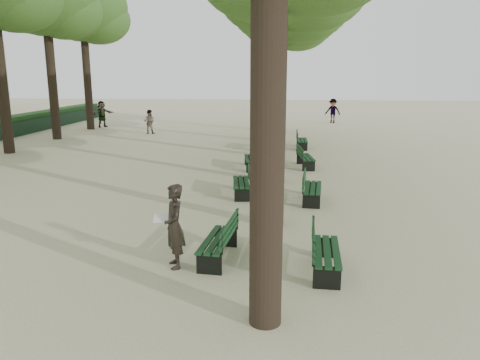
{
  "coord_description": "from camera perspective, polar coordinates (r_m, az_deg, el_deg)",
  "views": [
    {
      "loc": [
        1.77,
        -8.89,
        3.97
      ],
      "look_at": [
        0.6,
        3.0,
        1.2
      ],
      "focal_mm": 35.0,
      "sensor_mm": 36.0,
      "label": 1
    }
  ],
  "objects": [
    {
      "name": "pedestrian_b",
      "position": [
        38.18,
        11.24,
        8.27
      ],
      "size": [
        1.28,
        0.77,
        1.9
      ],
      "primitive_type": "imported",
      "rotation": [
        0.0,
        0.0,
        5.94
      ],
      "color": "#262628",
      "rests_on": "ground"
    },
    {
      "name": "pedestrian_a",
      "position": [
        31.37,
        -11.0,
        6.99
      ],
      "size": [
        0.78,
        0.37,
        1.57
      ],
      "primitive_type": "imported",
      "rotation": [
        0.0,
        0.0,
        3.07
      ],
      "color": "#262628",
      "rests_on": "ground"
    },
    {
      "name": "bench_left_0",
      "position": [
        10.2,
        -2.71,
        -8.22
      ],
      "size": [
        0.73,
        1.84,
        0.92
      ],
      "color": "black",
      "rests_on": "ground"
    },
    {
      "name": "bench_right_3",
      "position": [
        25.05,
        7.56,
        4.46
      ],
      "size": [
        0.58,
        1.8,
        0.92
      ],
      "color": "black",
      "rests_on": "ground"
    },
    {
      "name": "bench_left_1",
      "position": [
        15.34,
        0.21,
        -0.89
      ],
      "size": [
        0.8,
        1.86,
        0.92
      ],
      "color": "black",
      "rests_on": "ground"
    },
    {
      "name": "bench_left_2",
      "position": [
        19.57,
        1.41,
        2.16
      ],
      "size": [
        0.8,
        1.86,
        0.92
      ],
      "color": "black",
      "rests_on": "ground"
    },
    {
      "name": "tree_central_4",
      "position": [
        27.14,
        5.35,
        20.8
      ],
      "size": [
        6.0,
        6.0,
        9.95
      ],
      "color": "#33261C",
      "rests_on": "ground"
    },
    {
      "name": "bench_right_1",
      "position": [
        14.78,
        8.8,
        -1.59
      ],
      "size": [
        0.71,
        1.84,
        0.92
      ],
      "color": "black",
      "rests_on": "ground"
    },
    {
      "name": "bench_right_0",
      "position": [
        9.74,
        10.42,
        -9.49
      ],
      "size": [
        0.65,
        1.82,
        0.92
      ],
      "color": "black",
      "rests_on": "ground"
    },
    {
      "name": "bench_left_3",
      "position": [
        24.76,
        2.32,
        4.46
      ],
      "size": [
        0.66,
        1.83,
        0.92
      ],
      "color": "black",
      "rests_on": "ground"
    },
    {
      "name": "ground",
      "position": [
        9.89,
        -5.26,
        -10.66
      ],
      "size": [
        120.0,
        120.0,
        0.0
      ],
      "primitive_type": "plane",
      "color": "beige",
      "rests_on": "ground"
    },
    {
      "name": "tree_central_5",
      "position": [
        32.1,
        5.42,
        19.59
      ],
      "size": [
        6.0,
        6.0,
        9.95
      ],
      "color": "#33261C",
      "rests_on": "ground"
    },
    {
      "name": "pedestrian_e",
      "position": [
        35.98,
        -16.47,
        7.72
      ],
      "size": [
        1.43,
        1.6,
        1.91
      ],
      "primitive_type": "imported",
      "rotation": [
        0.0,
        0.0,
        0.87
      ],
      "color": "#262628",
      "rests_on": "ground"
    },
    {
      "name": "tree_far_5",
      "position": [
        34.98,
        -18.68,
        19.26
      ],
      "size": [
        6.0,
        6.0,
        10.45
      ],
      "color": "#33261C",
      "rests_on": "ground"
    },
    {
      "name": "man_with_map",
      "position": [
        9.71,
        -8.02,
        -5.61
      ],
      "size": [
        0.74,
        0.79,
        1.77
      ],
      "color": "black",
      "rests_on": "ground"
    },
    {
      "name": "bench_right_2",
      "position": [
        20.02,
        8.01,
        2.29
      ],
      "size": [
        0.79,
        1.86,
        0.92
      ],
      "color": "black",
      "rests_on": "ground"
    }
  ]
}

